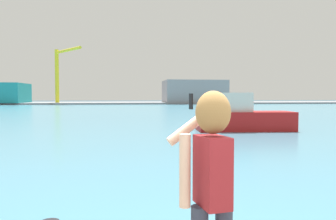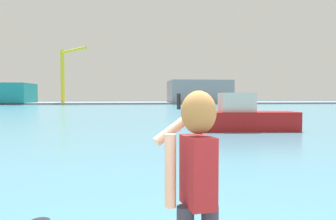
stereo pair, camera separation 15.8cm
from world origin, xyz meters
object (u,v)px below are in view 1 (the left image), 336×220
(person_photographer, at_px, (211,175))
(boat_moored, at_px, (242,117))
(port_crane, at_px, (60,68))
(warehouse_right, at_px, (194,91))
(warehouse_left, at_px, (1,93))

(person_photographer, bearing_deg, boat_moored, -30.90)
(port_crane, bearing_deg, warehouse_right, 6.43)
(warehouse_left, height_order, warehouse_right, warehouse_right)
(warehouse_left, distance_m, port_crane, 16.83)
(person_photographer, height_order, warehouse_left, warehouse_left)
(boat_moored, height_order, warehouse_left, warehouse_left)
(boat_moored, relative_size, warehouse_right, 0.37)
(boat_moored, height_order, warehouse_right, warehouse_right)
(warehouse_left, distance_m, warehouse_right, 51.03)
(person_photographer, xyz_separation_m, port_crane, (-17.35, 84.19, 7.64))
(boat_moored, relative_size, warehouse_left, 0.52)
(warehouse_right, bearing_deg, warehouse_left, -178.52)
(person_photographer, height_order, warehouse_right, warehouse_right)
(person_photographer, height_order, boat_moored, boat_moored)
(boat_moored, xyz_separation_m, warehouse_left, (-39.45, 69.32, 2.10))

